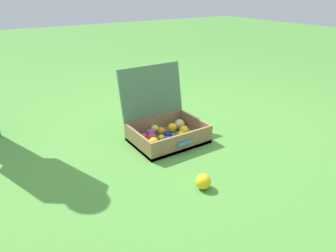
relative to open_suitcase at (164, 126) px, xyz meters
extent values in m
plane|color=#4C8C38|center=(0.07, -0.01, -0.11)|extent=(16.00, 16.00, 0.00)
cube|color=#4C7051|center=(0.00, -0.05, -0.10)|extent=(0.53, 0.40, 0.03)
cube|color=olive|center=(-0.25, -0.05, -0.04)|extent=(0.02, 0.40, 0.14)
cube|color=olive|center=(0.26, -0.05, -0.04)|extent=(0.02, 0.40, 0.14)
cube|color=olive|center=(0.00, -0.25, -0.04)|extent=(0.50, 0.02, 0.14)
cube|color=olive|center=(0.00, 0.14, -0.04)|extent=(0.50, 0.02, 0.14)
cube|color=#4C7051|center=(0.00, 0.18, 0.23)|extent=(0.53, 0.09, 0.40)
cube|color=teal|center=(0.00, -0.27, -0.03)|extent=(0.11, 0.02, 0.02)
sphere|color=#D1B784|center=(0.18, 0.04, -0.04)|extent=(0.08, 0.08, 0.08)
sphere|color=navy|center=(-0.15, -0.19, -0.05)|extent=(0.07, 0.07, 0.07)
sphere|color=#D1B784|center=(0.16, -0.13, -0.06)|extent=(0.05, 0.05, 0.05)
sphere|color=purple|center=(-0.10, 0.03, -0.05)|extent=(0.07, 0.07, 0.07)
sphere|color=yellow|center=(0.08, -0.12, -0.05)|extent=(0.07, 0.07, 0.07)
sphere|color=yellow|center=(-0.16, -0.12, -0.05)|extent=(0.08, 0.08, 0.08)
sphere|color=yellow|center=(0.10, 0.03, -0.05)|extent=(0.07, 0.07, 0.07)
sphere|color=red|center=(-0.17, 0.01, -0.05)|extent=(0.06, 0.06, 0.06)
sphere|color=red|center=(-0.14, -0.05, -0.05)|extent=(0.08, 0.08, 0.08)
sphere|color=purple|center=(0.01, -0.17, -0.06)|extent=(0.06, 0.06, 0.06)
sphere|color=yellow|center=(0.15, -0.06, -0.05)|extent=(0.07, 0.07, 0.07)
sphere|color=orange|center=(-0.01, 0.02, -0.05)|extent=(0.06, 0.06, 0.06)
sphere|color=navy|center=(0.00, -0.06, -0.05)|extent=(0.06, 0.06, 0.06)
sphere|color=#CCDB38|center=(-0.03, 0.09, -0.05)|extent=(0.06, 0.06, 0.06)
sphere|color=blue|center=(-0.05, -0.13, -0.06)|extent=(0.06, 0.06, 0.06)
sphere|color=#CCDB38|center=(-0.06, -0.07, -0.06)|extent=(0.05, 0.05, 0.05)
sphere|color=yellow|center=(-0.15, -0.67, -0.07)|extent=(0.09, 0.09, 0.09)
camera|label=1|loc=(-1.15, -1.81, 0.97)|focal=33.04mm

